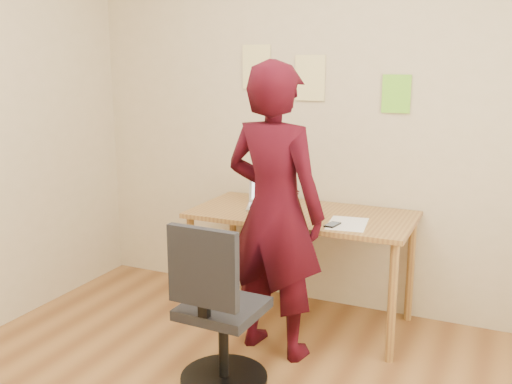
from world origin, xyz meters
The scene contains 10 objects.
room centered at (0.00, 0.00, 1.35)m, with size 3.58×3.58×2.78m.
desk centered at (-0.01, 1.38, 0.65)m, with size 1.40×0.70×0.74m.
laptop centered at (-0.25, 1.44, 0.79)m, with size 0.37×0.35×0.22m.
paper_sheet centered at (0.33, 1.24, 0.74)m, with size 0.22×0.32×0.00m, color white.
phone centered at (0.26, 1.17, 0.74)m, with size 0.08×0.13×0.01m.
wall_note_left centered at (-0.49, 1.74, 1.65)m, with size 0.21×0.00×0.30m, color #F1E290.
wall_note_mid centered at (-0.10, 1.74, 1.57)m, with size 0.21×0.00×0.30m, color #F1E290.
wall_note_right centered at (0.48, 1.74, 1.48)m, with size 0.18×0.00×0.24m, color #7BDD31.
office_chair centered at (-0.13, 0.45, 0.39)m, with size 0.47×0.47×0.90m.
person centered at (-0.02, 0.95, 0.85)m, with size 0.62×0.41×1.69m, color #34070F.
Camera 1 is at (1.18, -1.95, 1.67)m, focal length 40.00 mm.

